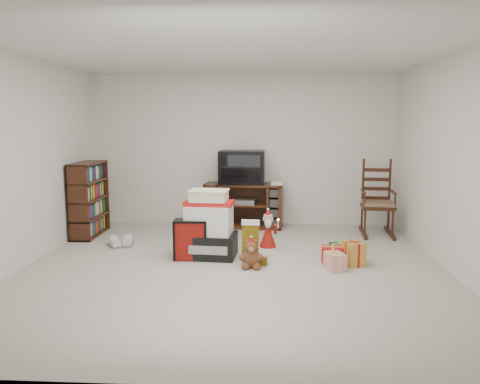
# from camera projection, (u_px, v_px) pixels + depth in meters

# --- Properties ---
(room) EXTENTS (5.01, 5.01, 2.51)m
(room) POSITION_uv_depth(u_px,v_px,m) (234.00, 164.00, 5.35)
(room) COLOR beige
(room) RESTS_ON ground
(tv_stand) EXTENTS (1.30, 0.56, 0.73)m
(tv_stand) POSITION_uv_depth(u_px,v_px,m) (244.00, 205.00, 7.70)
(tv_stand) COLOR #401F12
(tv_stand) RESTS_ON floor
(bookshelf) EXTENTS (0.31, 0.92, 1.12)m
(bookshelf) POSITION_uv_depth(u_px,v_px,m) (89.00, 200.00, 7.12)
(bookshelf) COLOR #3C1F10
(bookshelf) RESTS_ON floor
(rocking_chair) EXTENTS (0.54, 0.83, 1.20)m
(rocking_chair) POSITION_uv_depth(u_px,v_px,m) (376.00, 208.00, 7.23)
(rocking_chair) COLOR #3C1F10
(rocking_chair) RESTS_ON floor
(gift_pile) EXTENTS (0.71, 0.54, 0.85)m
(gift_pile) POSITION_uv_depth(u_px,v_px,m) (209.00, 228.00, 5.98)
(gift_pile) COLOR black
(gift_pile) RESTS_ON floor
(red_suitcase) EXTENTS (0.40, 0.22, 0.60)m
(red_suitcase) POSITION_uv_depth(u_px,v_px,m) (191.00, 239.00, 5.88)
(red_suitcase) COLOR maroon
(red_suitcase) RESTS_ON floor
(stocking) EXTENTS (0.27, 0.14, 0.55)m
(stocking) POSITION_uv_depth(u_px,v_px,m) (250.00, 242.00, 5.69)
(stocking) COLOR #0E7A0D
(stocking) RESTS_ON floor
(teddy_bear) EXTENTS (0.23, 0.20, 0.34)m
(teddy_bear) POSITION_uv_depth(u_px,v_px,m) (251.00, 255.00, 5.56)
(teddy_bear) COLOR brown
(teddy_bear) RESTS_ON floor
(santa_figurine) EXTENTS (0.27, 0.26, 0.56)m
(santa_figurine) POSITION_uv_depth(u_px,v_px,m) (268.00, 234.00, 6.35)
(santa_figurine) COLOR maroon
(santa_figurine) RESTS_ON floor
(mrs_claus_figurine) EXTENTS (0.26, 0.25, 0.54)m
(mrs_claus_figurine) POSITION_uv_depth(u_px,v_px,m) (210.00, 237.00, 6.19)
(mrs_claus_figurine) COLOR maroon
(mrs_claus_figurine) RESTS_ON floor
(sneaker_pair) EXTENTS (0.39, 0.31, 0.10)m
(sneaker_pair) POSITION_uv_depth(u_px,v_px,m) (121.00, 243.00, 6.54)
(sneaker_pair) COLOR silver
(sneaker_pair) RESTS_ON floor
(gift_cluster) EXTENTS (0.51, 0.78, 0.23)m
(gift_cluster) POSITION_uv_depth(u_px,v_px,m) (340.00, 254.00, 5.76)
(gift_cluster) COLOR red
(gift_cluster) RESTS_ON floor
(crt_television) EXTENTS (0.74, 0.55, 0.54)m
(crt_television) POSITION_uv_depth(u_px,v_px,m) (242.00, 167.00, 7.62)
(crt_television) COLOR black
(crt_television) RESTS_ON tv_stand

